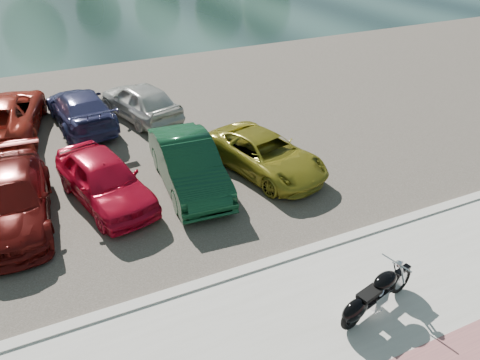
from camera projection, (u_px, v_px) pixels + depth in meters
name	position (u px, v px, depth m)	size (l,w,h in m)	color
ground	(334.00, 314.00, 10.23)	(200.00, 200.00, 0.00)	#595447
promenade	(363.00, 347.00, 9.43)	(60.00, 6.00, 0.10)	#B8B6AD
kerb	(289.00, 257.00, 11.75)	(60.00, 0.30, 0.14)	#B8B6AD
parking_lot	(176.00, 124.00, 18.76)	(60.00, 18.00, 0.04)	#3F3B33
river	(73.00, 0.00, 41.26)	(120.00, 40.00, 0.00)	#192D2B
motorcycle	(372.00, 298.00, 9.90)	(2.29, 0.93, 1.05)	black
car_3	(11.00, 200.00, 12.74)	(1.99, 4.89, 1.42)	#4F0D0B
car_4	(104.00, 179.00, 13.62)	(1.73, 4.30, 1.47)	red
car_5	(189.00, 164.00, 14.34)	(1.61, 4.63, 1.52)	#103E23
car_6	(265.00, 154.00, 15.19)	(2.07, 4.49, 1.25)	olive
car_10	(4.00, 115.00, 17.58)	(2.53, 5.50, 1.53)	#A6291B
car_11	(80.00, 109.00, 18.25)	(1.98, 4.87, 1.41)	navy
car_12	(140.00, 101.00, 18.86)	(1.74, 4.33, 1.47)	silver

